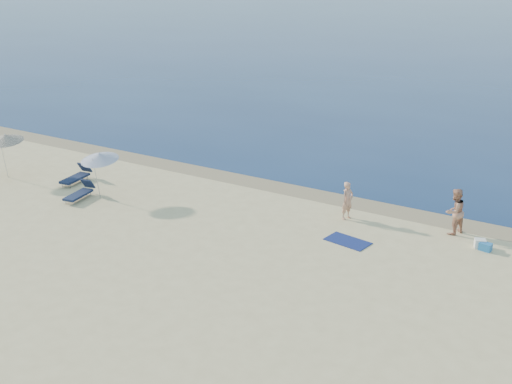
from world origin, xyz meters
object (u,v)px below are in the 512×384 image
person_right (455,211)px  blue_cooler (485,247)px  person_left (347,201)px  umbrella_near (99,157)px

person_right → blue_cooler: person_right is taller
person_left → person_right: (4.11, 0.75, 0.13)m
person_right → umbrella_near: (-14.44, -4.03, 0.95)m
person_left → person_right: person_right is taller
blue_cooler → umbrella_near: (-15.88, -3.12, 1.72)m
person_left → person_right: bearing=-61.2°
blue_cooler → umbrella_near: 16.27m
person_left → blue_cooler: size_ratio=3.74×
person_right → umbrella_near: size_ratio=0.84×
person_right → umbrella_near: 15.02m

